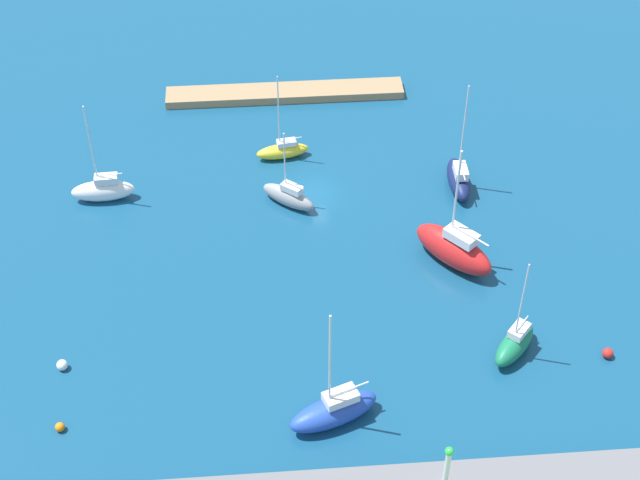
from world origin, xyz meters
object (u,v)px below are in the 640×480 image
sailboat_red_inner_mooring (454,248)px  mooring_buoy_orange (60,427)px  sailboat_gray_center_basin (288,196)px  sailboat_yellow_by_breakwater (283,150)px  harbor_beacon (447,464)px  sailboat_white_outer_mooring (103,190)px  sailboat_navy_lone_south (459,178)px  sailboat_blue_far_south (334,410)px  sailboat_green_near_pier (515,343)px  pier_dock (285,93)px  mooring_buoy_white (62,365)px  mooring_buoy_red (608,353)px

sailboat_red_inner_mooring → mooring_buoy_orange: bearing=74.2°
sailboat_gray_center_basin → mooring_buoy_orange: sailboat_gray_center_basin is taller
sailboat_yellow_by_breakwater → harbor_beacon: bearing=94.6°
sailboat_white_outer_mooring → sailboat_navy_lone_south: (-30.60, 0.82, -0.01)m
mooring_buoy_orange → sailboat_gray_center_basin: bearing=-126.6°
sailboat_blue_far_south → sailboat_navy_lone_south: size_ratio=1.02×
sailboat_gray_center_basin → sailboat_red_inner_mooring: bearing=-174.9°
sailboat_green_near_pier → sailboat_navy_lone_south: 19.08m
sailboat_white_outer_mooring → sailboat_navy_lone_south: bearing=176.3°
harbor_beacon → pier_dock: bearing=-80.5°
sailboat_white_outer_mooring → sailboat_green_near_pier: sailboat_white_outer_mooring is taller
pier_dock → sailboat_gray_center_basin: bearing=88.2°
harbor_beacon → sailboat_red_inner_mooring: 21.79m
sailboat_navy_lone_south → mooring_buoy_orange: sailboat_navy_lone_south is taller
sailboat_red_inner_mooring → mooring_buoy_white: sailboat_red_inner_mooring is taller
pier_dock → sailboat_navy_lone_south: (-14.32, 15.33, 0.64)m
harbor_beacon → sailboat_blue_far_south: bearing=-45.7°
harbor_beacon → sailboat_gray_center_basin: (8.21, -29.46, -2.63)m
mooring_buoy_orange → sailboat_red_inner_mooring: bearing=-154.2°
mooring_buoy_orange → sailboat_yellow_by_breakwater: bearing=-119.6°
sailboat_gray_center_basin → mooring_buoy_white: 24.09m
sailboat_green_near_pier → mooring_buoy_orange: size_ratio=13.81×
sailboat_gray_center_basin → sailboat_navy_lone_south: size_ratio=0.71×
sailboat_red_inner_mooring → sailboat_white_outer_mooring: 30.21m
pier_dock → sailboat_white_outer_mooring: (16.28, 14.51, 0.65)m
sailboat_white_outer_mooring → mooring_buoy_red: (-37.86, 20.81, -0.66)m
sailboat_red_inner_mooring → pier_dock: bearing=-15.3°
sailboat_yellow_by_breakwater → mooring_buoy_red: size_ratio=10.87×
sailboat_red_inner_mooring → sailboat_gray_center_basin: size_ratio=1.49×
sailboat_blue_far_south → sailboat_navy_lone_south: sailboat_blue_far_south is taller
pier_dock → sailboat_red_inner_mooring: size_ratio=2.11×
sailboat_red_inner_mooring → sailboat_green_near_pier: (-2.70, 9.73, -0.54)m
sailboat_green_near_pier → mooring_buoy_red: sailboat_green_near_pier is taller
pier_dock → harbor_beacon: (-7.69, 45.90, 3.16)m
mooring_buoy_orange → mooring_buoy_white: bearing=-84.9°
mooring_buoy_red → mooring_buoy_orange: bearing=5.2°
sailboat_navy_lone_south → pier_dock: bearing=43.9°
harbor_beacon → sailboat_green_near_pier: sailboat_green_near_pier is taller
sailboat_blue_far_south → sailboat_yellow_by_breakwater: bearing=-106.6°
sailboat_green_near_pier → sailboat_blue_far_south: sailboat_blue_far_south is taller
sailboat_gray_center_basin → sailboat_blue_far_south: bearing=132.7°
sailboat_green_near_pier → mooring_buoy_white: size_ratio=11.29×
sailboat_red_inner_mooring → sailboat_navy_lone_south: bearing=-54.6°
pier_dock → mooring_buoy_red: (-21.57, 35.32, -0.01)m
mooring_buoy_red → sailboat_green_near_pier: bearing=-7.8°
sailboat_gray_center_basin → sailboat_navy_lone_south: (-14.84, -1.11, 0.12)m
harbor_beacon → sailboat_yellow_by_breakwater: bearing=-76.9°
harbor_beacon → mooring_buoy_red: bearing=-142.7°
sailboat_green_near_pier → mooring_buoy_orange: (32.00, 4.41, -0.67)m
sailboat_white_outer_mooring → mooring_buoy_red: 43.20m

